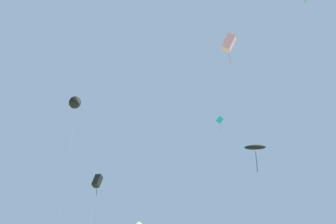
% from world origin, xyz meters
% --- Properties ---
extents(kite_black_parafoil, '(3.52, 2.63, 14.47)m').
position_xyz_m(kite_black_parafoil, '(12.32, 48.62, 13.88)').
color(kite_black_parafoil, black).
rests_on(kite_black_parafoil, ground).
extents(kite_pink_box, '(2.61, 3.07, 31.65)m').
position_xyz_m(kite_pink_box, '(8.78, 42.04, 30.06)').
color(kite_pink_box, pink).
rests_on(kite_pink_box, ground).
extents(kite_cyan_diamond, '(1.61, 2.78, 22.36)m').
position_xyz_m(kite_cyan_diamond, '(7.12, 56.13, 20.80)').
color(kite_cyan_diamond, '#1EB7CC').
rests_on(kite_cyan_diamond, ground).
extents(kite_black_delta, '(4.37, 4.30, 28.98)m').
position_xyz_m(kite_black_delta, '(-23.98, 57.47, 27.20)').
color(kite_black_delta, black).
rests_on(kite_black_delta, ground).
extents(kite_black_box, '(1.30, 2.96, 9.27)m').
position_xyz_m(kite_black_box, '(-12.58, 43.49, 8.19)').
color(kite_black_box, black).
rests_on(kite_black_box, ground).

